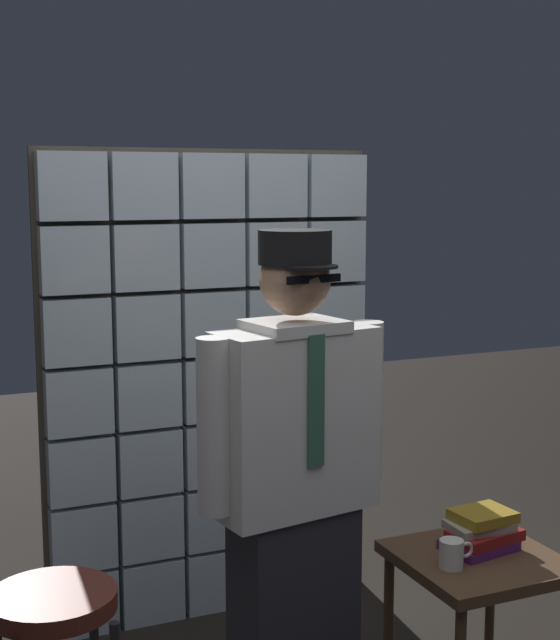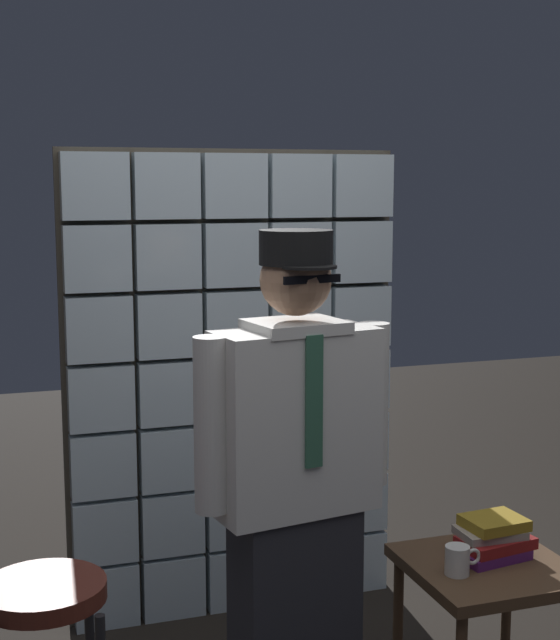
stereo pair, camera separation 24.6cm
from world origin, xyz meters
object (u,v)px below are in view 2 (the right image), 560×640
object	(u,v)px
book_stack	(492,539)
coffee_mug	(458,560)
standing_person	(295,489)
side_table	(487,585)

from	to	relation	value
book_stack	coffee_mug	distance (m)	0.20
standing_person	side_table	distance (m)	0.77
standing_person	side_table	size ratio (longest dim) A/B	2.93
standing_person	coffee_mug	xyz separation A→B (m)	(0.52, -0.12, -0.26)
side_table	book_stack	bearing A→B (deg)	46.70
side_table	standing_person	bearing A→B (deg)	174.20
side_table	book_stack	xyz separation A→B (m)	(0.04, 0.04, 0.14)
side_table	coffee_mug	world-z (taller)	coffee_mug
side_table	book_stack	size ratio (longest dim) A/B	2.08
side_table	book_stack	distance (m)	0.15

